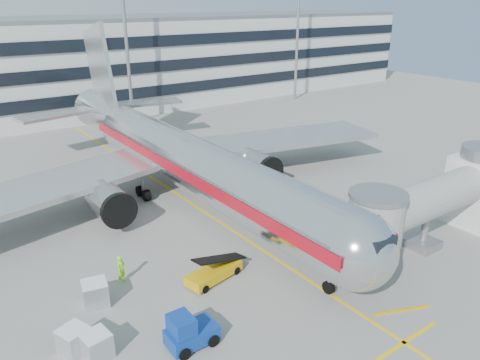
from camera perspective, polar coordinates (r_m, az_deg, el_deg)
ground at (r=37.81m, az=1.91°, el=-7.97°), size 180.00×180.00×0.00m
lead_in_line at (r=45.28m, az=-5.83°, el=-2.91°), size 0.25×70.00×0.01m
stop_bar at (r=29.94m, az=19.37°, el=-18.19°), size 6.00×0.25×0.01m
main_jet at (r=45.16m, az=-7.13°, el=2.72°), size 50.95×48.70×16.06m
jet_bridge at (r=39.90m, az=23.36°, el=-2.02°), size 17.80×4.50×7.00m
terminal at (r=87.06m, az=-22.58°, el=12.63°), size 150.00×24.25×15.60m
light_mast_centre at (r=73.78m, az=-13.85°, el=17.88°), size 2.40×1.20×25.45m
light_mast_east at (r=92.32m, az=7.09°, el=18.86°), size 2.40×1.20×25.45m
belt_loader at (r=33.35m, az=-3.20°, el=-11.12°), size 4.60×2.38×2.15m
baggage_tug at (r=27.78m, az=-6.28°, el=-17.97°), size 2.89×1.87×2.15m
cargo_container_left at (r=28.18m, az=-17.09°, el=-18.74°), size 1.61×1.61×1.52m
cargo_container_right at (r=32.15m, az=-17.23°, el=-13.08°), size 1.82×1.82×1.64m
cargo_container_front at (r=28.85m, az=-19.56°, el=-17.96°), size 1.87×1.87×1.55m
ramp_worker at (r=33.83m, az=-14.26°, el=-10.50°), size 0.89×0.82×2.04m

